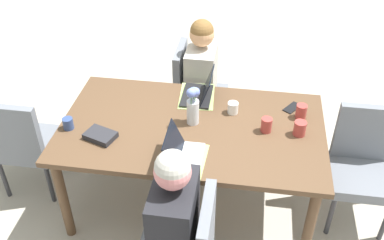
{
  "coord_description": "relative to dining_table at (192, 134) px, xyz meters",
  "views": [
    {
      "loc": [
        -0.37,
        2.43,
        2.66
      ],
      "look_at": [
        0.0,
        0.0,
        0.81
      ],
      "focal_mm": 41.6,
      "sensor_mm": 36.0,
      "label": 1
    }
  ],
  "objects": [
    {
      "name": "coffee_mug_far_left",
      "position": [
        -0.73,
        -0.01,
        0.13
      ],
      "size": [
        0.08,
        0.08,
        0.1
      ],
      "primitive_type": "cylinder",
      "color": "#AD3D38",
      "rests_on": "dining_table"
    },
    {
      "name": "coffee_mug_near_right",
      "position": [
        -0.27,
        -0.2,
        0.12
      ],
      "size": [
        0.08,
        0.08,
        0.09
      ],
      "primitive_type": "cylinder",
      "color": "white",
      "rests_on": "dining_table"
    },
    {
      "name": "ground_plane",
      "position": [
        0.0,
        0.0,
        -0.68
      ],
      "size": [
        10.0,
        10.0,
        0.0
      ],
      "primitive_type": "plane",
      "color": "#B2A899"
    },
    {
      "name": "placemat_near_left_mid",
      "position": [
        0.02,
        -0.37,
        0.08
      ],
      "size": [
        0.28,
        0.38,
        0.0
      ],
      "primitive_type": "cube",
      "rotation": [
        0.0,
        0.0,
        1.64
      ],
      "color": "#9EBC66",
      "rests_on": "dining_table"
    },
    {
      "name": "placemat_far_left_near",
      "position": [
        -0.01,
        0.37,
        0.08
      ],
      "size": [
        0.28,
        0.37,
        0.0
      ],
      "primitive_type": "cube",
      "rotation": [
        0.0,
        0.0,
        -1.62
      ],
      "color": "#9EBC66",
      "rests_on": "dining_table"
    },
    {
      "name": "person_far_left_near",
      "position": [
        -0.02,
        0.79,
        -0.15
      ],
      "size": [
        0.36,
        0.4,
        1.19
      ],
      "color": "#2D2D33",
      "rests_on": "ground_plane"
    },
    {
      "name": "chair_head_right_left_far",
      "position": [
        1.28,
        0.05,
        -0.18
      ],
      "size": [
        0.44,
        0.44,
        0.9
      ],
      "color": "slate",
      "rests_on": "ground_plane"
    },
    {
      "name": "book_red_cover",
      "position": [
        0.59,
        0.22,
        0.1
      ],
      "size": [
        0.24,
        0.2,
        0.04
      ],
      "primitive_type": "cube",
      "rotation": [
        0.0,
        0.0,
        -0.34
      ],
      "color": "#28282D",
      "rests_on": "dining_table"
    },
    {
      "name": "chair_head_left_right_near",
      "position": [
        -1.22,
        -0.1,
        -0.18
      ],
      "size": [
        0.44,
        0.44,
        0.9
      ],
      "color": "slate",
      "rests_on": "ground_plane"
    },
    {
      "name": "dining_table",
      "position": [
        0.0,
        0.0,
        0.0
      ],
      "size": [
        1.84,
        1.06,
        0.76
      ],
      "color": "brown",
      "rests_on": "ground_plane"
    },
    {
      "name": "chair_near_left_mid",
      "position": [
        0.12,
        -0.86,
        -0.18
      ],
      "size": [
        0.44,
        0.44,
        0.9
      ],
      "color": "slate",
      "rests_on": "ground_plane"
    },
    {
      "name": "laptop_near_left_mid",
      "position": [
        -0.01,
        -0.36,
        0.12
      ],
      "size": [
        0.22,
        0.32,
        0.21
      ],
      "color": "black",
      "rests_on": "dining_table"
    },
    {
      "name": "laptop_far_left_near",
      "position": [
        0.01,
        0.36,
        0.12
      ],
      "size": [
        0.22,
        0.32,
        0.2
      ],
      "color": "silver",
      "rests_on": "dining_table"
    },
    {
      "name": "coffee_mug_centre_left",
      "position": [
        0.84,
        0.16,
        0.12
      ],
      "size": [
        0.07,
        0.07,
        0.08
      ],
      "primitive_type": "cylinder",
      "color": "#33477A",
      "rests_on": "dining_table"
    },
    {
      "name": "coffee_mug_centre_right",
      "position": [
        -0.51,
        -0.02,
        0.13
      ],
      "size": [
        0.08,
        0.08,
        0.1
      ],
      "primitive_type": "cylinder",
      "color": "#AD3D38",
      "rests_on": "dining_table"
    },
    {
      "name": "person_near_left_mid",
      "position": [
        0.04,
        -0.8,
        -0.15
      ],
      "size": [
        0.36,
        0.4,
        1.19
      ],
      "color": "#2D2D33",
      "rests_on": "ground_plane"
    },
    {
      "name": "flower_vase",
      "position": [
        0.0,
        -0.04,
        0.24
      ],
      "size": [
        0.09,
        0.13,
        0.3
      ],
      "color": "silver",
      "rests_on": "dining_table"
    },
    {
      "name": "phone_black",
      "position": [
        -0.7,
        -0.32,
        0.08
      ],
      "size": [
        0.15,
        0.16,
        0.01
      ],
      "primitive_type": "cube",
      "rotation": [
        0.0,
        0.0,
        0.96
      ],
      "color": "black",
      "rests_on": "dining_table"
    },
    {
      "name": "coffee_mug_near_left",
      "position": [
        -0.75,
        -0.22,
        0.13
      ],
      "size": [
        0.08,
        0.08,
        0.1
      ],
      "primitive_type": "cylinder",
      "color": "#AD3D38",
      "rests_on": "dining_table"
    }
  ]
}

